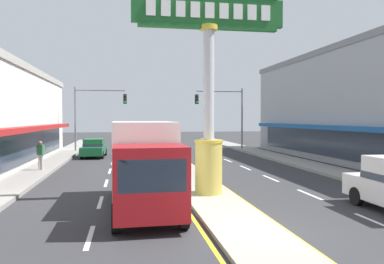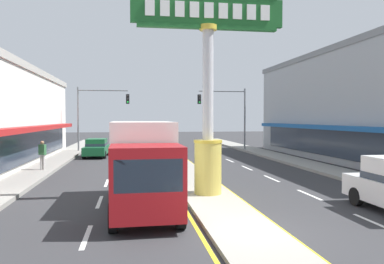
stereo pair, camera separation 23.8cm
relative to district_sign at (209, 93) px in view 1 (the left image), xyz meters
The scene contains 12 objects.
ground_plane 6.61m from the district_sign, 90.00° to the right, with size 160.00×160.00×0.00m, color #303033.
median_strip 13.63m from the district_sign, 90.00° to the left, with size 2.08×52.00×0.14m, color gray.
sidewalk_left 14.64m from the district_sign, 128.65° to the left, with size 2.24×60.00×0.18m, color gray.
sidewalk_right 14.64m from the district_sign, 51.35° to the left, with size 2.24×60.00×0.18m, color gray.
lane_markings 12.37m from the district_sign, 90.00° to the left, with size 8.82×52.00×0.01m.
district_sign is the anchor object (origin of this frame).
storefront_right 18.35m from the district_sign, 37.56° to the left, with size 8.02×26.44×8.49m.
traffic_light_left_side 22.69m from the district_sign, 106.06° to the left, with size 4.86×0.46×6.20m.
traffic_light_right_side 22.09m from the district_sign, 73.49° to the left, with size 4.86×0.46×6.20m.
box_truck_near_right_lane 4.05m from the district_sign, 150.66° to the right, with size 2.33×6.94×3.12m.
sedan_near_left_lane 18.69m from the district_sign, 109.04° to the left, with size 1.96×4.36×1.53m.
pedestrian_near_kerb 12.30m from the district_sign, 134.59° to the left, with size 0.46×0.36×1.72m.
Camera 1 is at (-3.35, -10.22, 3.25)m, focal length 35.65 mm.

